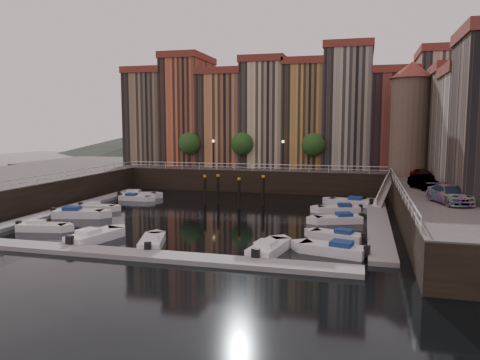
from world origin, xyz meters
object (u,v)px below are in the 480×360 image
(corner_tower, at_px, (410,117))
(car_c, at_px, (449,196))
(boat_left_0, at_px, (41,227))
(car_b, at_px, (424,183))
(car_a, at_px, (423,176))
(gangway, at_px, (384,189))
(boat_left_1, at_px, (77,213))
(mooring_pilings, at_px, (231,191))
(boat_left_2, at_px, (97,207))

(corner_tower, bearing_deg, car_c, -86.55)
(boat_left_0, distance_m, car_b, 35.44)
(car_b, height_order, car_c, car_c)
(car_b, bearing_deg, car_a, 65.00)
(corner_tower, xyz_separation_m, car_a, (1.01, -6.34, -6.48))
(corner_tower, distance_m, boat_left_0, 42.80)
(gangway, height_order, boat_left_0, gangway)
(gangway, distance_m, car_c, 17.46)
(car_a, bearing_deg, car_b, -110.48)
(boat_left_0, bearing_deg, car_b, 11.44)
(gangway, distance_m, boat_left_1, 33.85)
(boat_left_1, distance_m, car_a, 36.75)
(mooring_pilings, height_order, boat_left_0, mooring_pilings)
(mooring_pilings, height_order, boat_left_2, mooring_pilings)
(corner_tower, xyz_separation_m, mooring_pilings, (-19.93, -9.28, -8.54))
(car_c, bearing_deg, mooring_pilings, 131.93)
(mooring_pilings, bearing_deg, car_c, -29.64)
(gangway, height_order, car_c, car_c)
(boat_left_1, bearing_deg, boat_left_0, -99.38)
(boat_left_2, bearing_deg, car_c, -13.97)
(gangway, xyz_separation_m, boat_left_1, (-30.03, -15.54, -1.52))
(corner_tower, distance_m, car_b, 14.60)
(car_c, bearing_deg, car_b, 78.04)
(gangway, bearing_deg, boat_left_0, -143.75)
(gangway, relative_size, boat_left_2, 1.99)
(boat_left_1, relative_size, car_b, 1.28)
(car_b, bearing_deg, car_c, -102.87)
(corner_tower, distance_m, gangway, 9.86)
(boat_left_2, bearing_deg, gangway, 15.61)
(corner_tower, xyz_separation_m, boat_left_0, (-32.42, -26.14, -9.85))
(mooring_pilings, distance_m, car_a, 21.25)
(boat_left_0, xyz_separation_m, car_b, (32.77, 13.08, 3.34))
(boat_left_1, xyz_separation_m, car_b, (33.28, 6.98, 3.28))
(gangway, xyz_separation_m, car_c, (4.19, -16.85, 1.80))
(boat_left_0, bearing_deg, corner_tower, 28.56)
(corner_tower, height_order, boat_left_1, corner_tower)
(corner_tower, xyz_separation_m, gangway, (-2.90, -4.50, -8.28))
(gangway, bearing_deg, corner_tower, 57.20)
(mooring_pilings, height_order, car_c, car_c)
(mooring_pilings, xyz_separation_m, boat_left_2, (-13.29, -6.71, -1.33))
(mooring_pilings, bearing_deg, boat_left_2, -153.21)
(gangway, distance_m, car_a, 4.68)
(corner_tower, height_order, boat_left_2, corner_tower)
(car_a, xyz_separation_m, car_c, (0.27, -15.01, 0.01))
(car_b, xyz_separation_m, car_c, (0.94, -8.28, 0.03))
(boat_left_1, bearing_deg, corner_tower, 17.17)
(corner_tower, height_order, car_c, corner_tower)
(boat_left_2, relative_size, car_c, 0.84)
(boat_left_0, bearing_deg, boat_left_2, 84.21)
(car_a, height_order, car_b, car_a)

